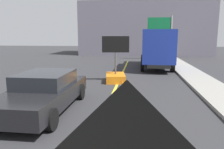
{
  "coord_description": "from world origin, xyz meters",
  "views": [
    {
      "loc": [
        1.19,
        0.23,
        2.69
      ],
      "look_at": [
        0.44,
        6.3,
        1.62
      ],
      "focal_mm": 34.87,
      "sensor_mm": 36.0,
      "label": 1
    }
  ],
  "objects_px": {
    "pickup_car": "(44,92)",
    "highway_guide_sign": "(164,30)",
    "box_truck": "(156,48)",
    "traffic_cone_mid_lane": "(115,107)",
    "traffic_cone_far_lane": "(122,87)",
    "arrow_board_trailer": "(115,74)"
  },
  "relations": [
    {
      "from": "pickup_car",
      "to": "highway_guide_sign",
      "type": "distance_m",
      "value": 19.67
    },
    {
      "from": "pickup_car",
      "to": "box_truck",
      "type": "bearing_deg",
      "value": 67.24
    },
    {
      "from": "highway_guide_sign",
      "to": "traffic_cone_mid_lane",
      "type": "bearing_deg",
      "value": -100.81
    },
    {
      "from": "traffic_cone_mid_lane",
      "to": "highway_guide_sign",
      "type": "bearing_deg",
      "value": 79.19
    },
    {
      "from": "pickup_car",
      "to": "traffic_cone_far_lane",
      "type": "xyz_separation_m",
      "value": [
        2.66,
        2.54,
        -0.34
      ]
    },
    {
      "from": "pickup_car",
      "to": "traffic_cone_mid_lane",
      "type": "xyz_separation_m",
      "value": [
        2.63,
        -0.36,
        -0.36
      ]
    },
    {
      "from": "arrow_board_trailer",
      "to": "traffic_cone_mid_lane",
      "type": "height_order",
      "value": "arrow_board_trailer"
    },
    {
      "from": "arrow_board_trailer",
      "to": "pickup_car",
      "type": "xyz_separation_m",
      "value": [
        -2.03,
        -5.45,
        0.22
      ]
    },
    {
      "from": "pickup_car",
      "to": "traffic_cone_far_lane",
      "type": "height_order",
      "value": "pickup_car"
    },
    {
      "from": "pickup_car",
      "to": "highway_guide_sign",
      "type": "bearing_deg",
      "value": 71.37
    },
    {
      "from": "arrow_board_trailer",
      "to": "box_truck",
      "type": "relative_size",
      "value": 0.35
    },
    {
      "from": "arrow_board_trailer",
      "to": "pickup_car",
      "type": "bearing_deg",
      "value": -110.43
    },
    {
      "from": "box_truck",
      "to": "pickup_car",
      "type": "xyz_separation_m",
      "value": [
        -4.86,
        -11.58,
        -1.05
      ]
    },
    {
      "from": "arrow_board_trailer",
      "to": "box_truck",
      "type": "xyz_separation_m",
      "value": [
        2.83,
        6.13,
        1.27
      ]
    },
    {
      "from": "traffic_cone_mid_lane",
      "to": "box_truck",
      "type": "bearing_deg",
      "value": 79.43
    },
    {
      "from": "pickup_car",
      "to": "traffic_cone_mid_lane",
      "type": "distance_m",
      "value": 2.68
    },
    {
      "from": "highway_guide_sign",
      "to": "traffic_cone_far_lane",
      "type": "xyz_separation_m",
      "value": [
        -3.56,
        -15.92,
        -3.06
      ]
    },
    {
      "from": "box_truck",
      "to": "highway_guide_sign",
      "type": "distance_m",
      "value": 7.21
    },
    {
      "from": "box_truck",
      "to": "pickup_car",
      "type": "height_order",
      "value": "box_truck"
    },
    {
      "from": "traffic_cone_mid_lane",
      "to": "traffic_cone_far_lane",
      "type": "relative_size",
      "value": 0.93
    },
    {
      "from": "pickup_car",
      "to": "highway_guide_sign",
      "type": "relative_size",
      "value": 0.98
    },
    {
      "from": "box_truck",
      "to": "traffic_cone_mid_lane",
      "type": "relative_size",
      "value": 11.21
    }
  ]
}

